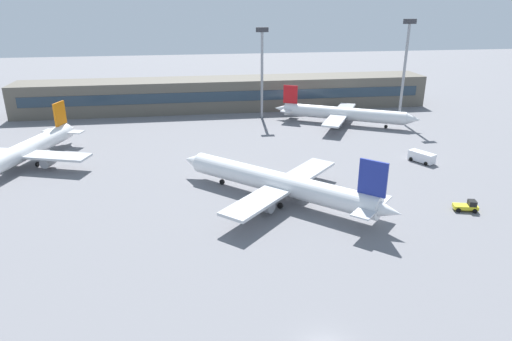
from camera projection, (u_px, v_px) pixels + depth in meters
The scene contains 9 objects.
ground_plane at pixel (259, 186), 79.37m from camera, with size 400.00×400.00×0.00m, color slate.
terminal_building at pixel (227, 94), 133.07m from camera, with size 118.41×12.13×9.00m.
airplane_near at pixel (277, 183), 72.98m from camera, with size 31.44×30.41×10.00m.
airplane_mid at pixel (17, 155), 86.14m from camera, with size 27.42×38.39×9.80m.
airplane_far at pixel (344, 114), 117.05m from camera, with size 34.16×24.82×9.30m.
baggage_tug_yellow at pixel (467, 206), 70.00m from camera, with size 3.87×2.58×1.75m.
service_van_white at pixel (422, 157), 90.67m from camera, with size 4.23×5.53×2.08m.
floodlight_tower_west at pixel (262, 66), 119.94m from camera, with size 3.20×0.80×23.82m.
floodlight_tower_east at pixel (405, 64), 116.14m from camera, with size 3.20×0.80×26.04m.
Camera 1 is at (-11.68, -32.20, 30.95)m, focal length 31.77 mm.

